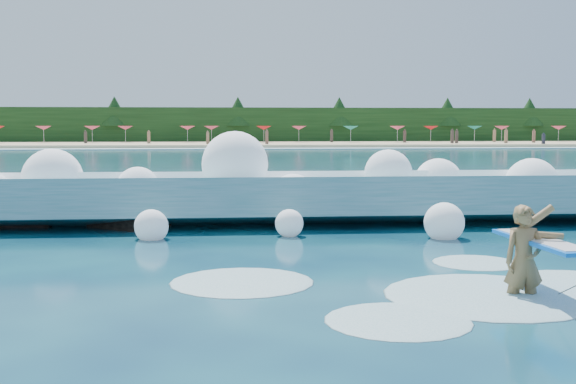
# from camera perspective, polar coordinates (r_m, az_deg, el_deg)

# --- Properties ---
(ground) EXTENTS (200.00, 200.00, 0.00)m
(ground) POSITION_cam_1_polar(r_m,az_deg,el_deg) (12.62, -6.01, -6.33)
(ground) COLOR #082141
(ground) RESTS_ON ground
(beach) EXTENTS (140.00, 20.00, 0.40)m
(beach) POSITION_cam_1_polar(r_m,az_deg,el_deg) (90.39, -5.33, 3.76)
(beach) COLOR tan
(beach) RESTS_ON ground
(wet_band) EXTENTS (140.00, 5.00, 0.08)m
(wet_band) POSITION_cam_1_polar(r_m,az_deg,el_deg) (79.40, -5.35, 3.44)
(wet_band) COLOR silver
(wet_band) RESTS_ON ground
(treeline) EXTENTS (140.00, 4.00, 5.00)m
(treeline) POSITION_cam_1_polar(r_m,az_deg,el_deg) (100.36, -5.33, 5.22)
(treeline) COLOR black
(treeline) RESTS_ON ground
(breaking_wave) EXTENTS (19.36, 2.96, 1.67)m
(breaking_wave) POSITION_cam_1_polar(r_m,az_deg,el_deg) (18.82, -1.66, -0.67)
(breaking_wave) COLOR teal
(breaking_wave) RESTS_ON ground
(rock_cluster) EXTENTS (7.96, 3.20, 1.28)m
(rock_cluster) POSITION_cam_1_polar(r_m,az_deg,el_deg) (19.35, -13.28, -1.17)
(rock_cluster) COLOR black
(rock_cluster) RESTS_ON ground
(surfer_with_board) EXTENTS (0.91, 2.85, 1.66)m
(surfer_with_board) POSITION_cam_1_polar(r_m,az_deg,el_deg) (11.16, 18.44, -4.89)
(surfer_with_board) COLOR olive
(surfer_with_board) RESTS_ON ground
(wave_spray) EXTENTS (15.30, 4.54, 2.49)m
(wave_spray) POSITION_cam_1_polar(r_m,az_deg,el_deg) (18.58, -2.05, 0.79)
(wave_spray) COLOR white
(wave_spray) RESTS_ON ground
(surf_foam) EXTENTS (9.07, 5.56, 0.16)m
(surf_foam) POSITION_cam_1_polar(r_m,az_deg,el_deg) (11.43, 13.54, -7.66)
(surf_foam) COLOR silver
(surf_foam) RESTS_ON ground
(beach_umbrellas) EXTENTS (112.83, 6.81, 0.50)m
(beach_umbrellas) POSITION_cam_1_polar(r_m,az_deg,el_deg) (92.65, -5.33, 5.07)
(beach_umbrellas) COLOR red
(beach_umbrellas) RESTS_ON ground
(beachgoers) EXTENTS (110.02, 14.02, 1.92)m
(beachgoers) POSITION_cam_1_polar(r_m,az_deg,el_deg) (87.66, -3.61, 4.31)
(beachgoers) COLOR #3F332D
(beachgoers) RESTS_ON ground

